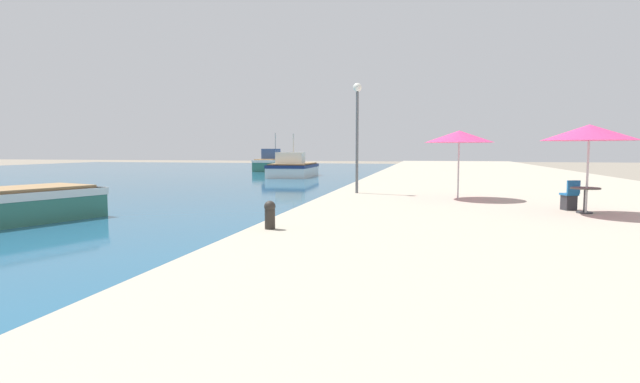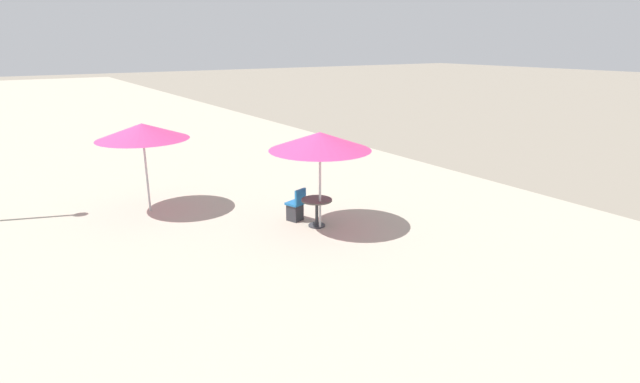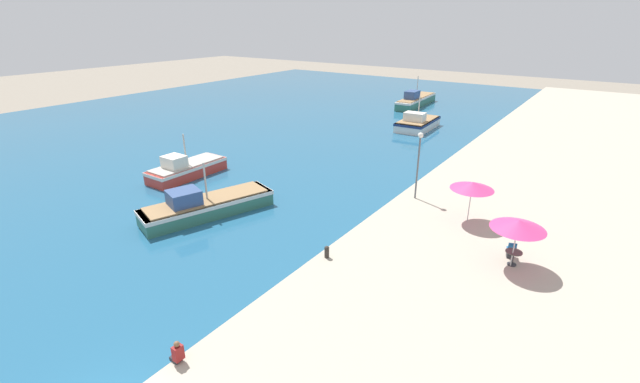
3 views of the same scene
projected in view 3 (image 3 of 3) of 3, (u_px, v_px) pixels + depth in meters
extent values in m
cube|color=#235B7F|center=(253.00, 115.00, 56.11)|extent=(56.00, 90.00, 0.04)
cube|color=#B2A893|center=(559.00, 163.00, 36.97)|extent=(16.00, 90.00, 0.53)
cube|color=#33705B|center=(208.00, 207.00, 27.60)|extent=(4.84, 8.68, 1.01)
cube|color=silver|center=(208.00, 202.00, 27.46)|extent=(4.91, 8.78, 0.25)
cube|color=#99754C|center=(207.00, 199.00, 27.39)|extent=(4.45, 7.99, 0.10)
cube|color=#334C7F|center=(184.00, 197.00, 26.39)|extent=(2.11, 2.26, 0.91)
cylinder|color=#B7B2A8|center=(205.00, 181.00, 26.91)|extent=(0.12, 0.12, 2.43)
cube|color=red|center=(187.00, 170.00, 34.25)|extent=(2.33, 6.37, 1.00)
cube|color=silver|center=(187.00, 166.00, 34.11)|extent=(2.38, 6.43, 0.25)
cube|color=#ADA89E|center=(187.00, 164.00, 34.04)|extent=(2.15, 5.86, 0.10)
cube|color=silver|center=(174.00, 162.00, 33.01)|extent=(1.63, 1.40, 0.90)
cylinder|color=#B7B2A8|center=(185.00, 149.00, 33.57)|extent=(0.12, 0.12, 2.39)
cube|color=silver|center=(418.00, 124.00, 48.89)|extent=(3.48, 6.61, 1.04)
cube|color=navy|center=(418.00, 121.00, 48.74)|extent=(3.54, 6.68, 0.25)
cube|color=#99754C|center=(418.00, 119.00, 48.67)|extent=(3.20, 6.09, 0.10)
cube|color=silver|center=(415.00, 117.00, 47.59)|extent=(2.29, 1.53, 0.94)
cylinder|color=#B7B2A8|center=(419.00, 108.00, 48.18)|extent=(0.12, 0.12, 2.50)
cube|color=#33705B|center=(416.00, 102.00, 61.63)|extent=(2.70, 10.80, 1.20)
cube|color=silver|center=(416.00, 98.00, 61.45)|extent=(2.75, 10.91, 0.25)
cube|color=#99754C|center=(416.00, 97.00, 61.38)|extent=(2.49, 9.94, 0.10)
cube|color=#334C7F|center=(412.00, 95.00, 59.69)|extent=(1.64, 2.43, 1.08)
cylinder|color=#B7B2A8|center=(417.00, 86.00, 60.82)|extent=(0.12, 0.12, 2.88)
cylinder|color=#B7B7B7|center=(514.00, 246.00, 20.69)|extent=(0.06, 0.06, 2.23)
cone|color=#E5387A|center=(518.00, 224.00, 20.24)|extent=(2.56, 2.56, 0.45)
cylinder|color=#B7B7B7|center=(470.00, 204.00, 25.36)|extent=(0.06, 0.06, 2.23)
cone|color=#E5387A|center=(472.00, 186.00, 24.91)|extent=(2.51, 2.51, 0.44)
cylinder|color=#333338|center=(512.00, 264.00, 21.23)|extent=(0.44, 0.44, 0.04)
cylinder|color=#333338|center=(513.00, 259.00, 21.11)|extent=(0.08, 0.08, 0.70)
cylinder|color=#4C4742|center=(514.00, 252.00, 20.97)|extent=(0.80, 0.80, 0.04)
cube|color=#2D2D33|center=(510.00, 253.00, 21.83)|extent=(0.43, 0.43, 0.45)
cube|color=#1E66A3|center=(511.00, 249.00, 21.73)|extent=(0.51, 0.51, 0.06)
cube|color=#1E66A3|center=(512.00, 247.00, 21.46)|extent=(0.40, 0.19, 0.40)
cube|color=#232328|center=(176.00, 359.00, 15.28)|extent=(0.39, 0.28, 0.16)
cube|color=maroon|center=(178.00, 353.00, 15.04)|extent=(0.26, 0.36, 0.58)
sphere|color=brown|center=(177.00, 344.00, 14.89)|extent=(0.21, 0.21, 0.21)
cylinder|color=#2D2823|center=(327.00, 253.00, 21.80)|extent=(0.24, 0.24, 0.45)
sphere|color=#2D2823|center=(327.00, 248.00, 21.69)|extent=(0.26, 0.26, 0.26)
cylinder|color=#565B60|center=(418.00, 169.00, 28.27)|extent=(0.12, 0.12, 4.20)
sphere|color=white|center=(421.00, 135.00, 27.41)|extent=(0.36, 0.36, 0.36)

